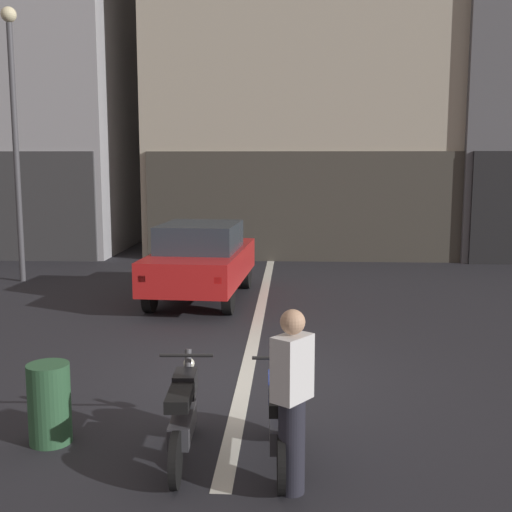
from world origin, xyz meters
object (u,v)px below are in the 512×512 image
Objects in this scene: motorcycle_blue_row_left_mid at (280,418)px; trash_bin at (49,403)px; motorcycle_black_row_leftmost at (183,414)px; car_red_crossing_near at (201,259)px; person_by_motorcycles at (292,400)px; street_lamp at (14,117)px.

motorcycle_blue_row_left_mid reaches higher than trash_bin.
motorcycle_black_row_leftmost is at bearing 177.85° from motorcycle_blue_row_left_mid.
car_red_crossing_near is 2.51× the size of person_by_motorcycles.
car_red_crossing_near is at bearing -21.69° from street_lamp.
person_by_motorcycles reaches higher than motorcycle_blue_row_left_mid.
motorcycle_black_row_leftmost is at bearing -58.97° from street_lamp.
car_red_crossing_near is 5.92m from street_lamp.
person_by_motorcycles is (1.07, -0.60, 0.40)m from motorcycle_black_row_leftmost.
street_lamp is 3.87× the size of motorcycle_blue_row_left_mid.
person_by_motorcycles is at bearing -29.47° from motorcycle_black_row_leftmost.
motorcycle_blue_row_left_mid is at bearing -7.44° from trash_bin.
motorcycle_black_row_leftmost is 0.95m from motorcycle_blue_row_left_mid.
motorcycle_black_row_leftmost and motorcycle_blue_row_left_mid have the same top height.
car_red_crossing_near is 4.94× the size of trash_bin.
motorcycle_black_row_leftmost is 1.00× the size of motorcycle_blue_row_left_mid.
street_lamp is 10.45m from trash_bin.
car_red_crossing_near is 7.12m from trash_bin.
person_by_motorcycles is (6.62, -9.83, -3.10)m from street_lamp.
car_red_crossing_near reaches higher than motorcycle_blue_row_left_mid.
street_lamp is at bearing 123.95° from person_by_motorcycles.
motorcycle_black_row_leftmost is at bearing -83.42° from car_red_crossing_near.
motorcycle_blue_row_left_mid is (6.50, -9.26, -3.50)m from street_lamp.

